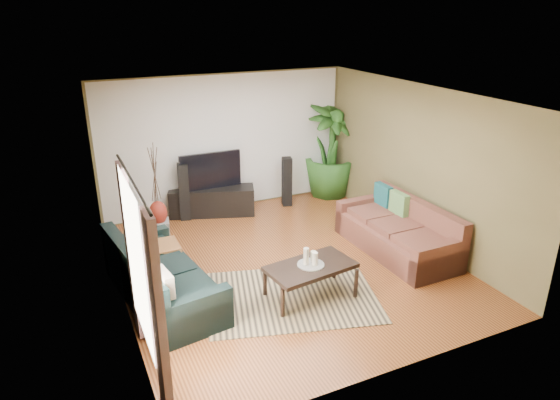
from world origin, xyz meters
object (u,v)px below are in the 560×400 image
coffee_table (310,281)px  vase (158,213)px  sofa_left (162,272)px  side_table (163,261)px  television (210,171)px  speaker_left (184,192)px  pedestal (160,230)px  speaker_right (287,182)px  potted_plant (330,150)px  sofa_right (397,228)px  tv_stand (212,201)px

coffee_table → vase: size_ratio=2.80×
sofa_left → side_table: (0.13, 0.62, -0.16)m
television → speaker_left: television is taller
pedestal → vase: size_ratio=0.78×
speaker_left → pedestal: (-0.65, -0.69, -0.39)m
coffee_table → pedestal: coffee_table is taller
coffee_table → sofa_left: bearing=149.1°
speaker_right → side_table: size_ratio=1.89×
speaker_left → speaker_right: (2.10, -0.18, -0.05)m
potted_plant → vase: potted_plant is taller
potted_plant → sofa_right: bearing=-97.0°
speaker_right → vase: (-2.74, -0.51, -0.01)m
speaker_left → pedestal: size_ratio=3.26×
potted_plant → pedestal: potted_plant is taller
coffee_table → pedestal: 3.18m
speaker_left → television: bearing=13.4°
television → speaker_right: 1.61m
sofa_left → speaker_right: (3.11, 2.48, 0.08)m
sofa_left → vase: (0.37, 1.97, 0.07)m
coffee_table → vase: 3.19m
side_table → vase: bearing=79.9°
sofa_right → speaker_right: (-0.76, 2.65, 0.08)m
coffee_table → speaker_left: (-0.89, 3.47, 0.31)m
tv_stand → pedestal: (-1.19, -0.69, -0.10)m
speaker_left → sofa_right: bearing=-31.3°
speaker_right → tv_stand: bearing=-172.7°
pedestal → speaker_left: bearing=46.8°
sofa_left → tv_stand: bearing=-38.8°
television → speaker_left: 0.65m
television → pedestal: 1.56m
sofa_right → television: (-2.32, 2.83, 0.48)m
television → side_table: bearing=-125.0°
television → vase: television is taller
coffee_table → side_table: 2.28m
sofa_left → tv_stand: size_ratio=1.41×
speaker_left → potted_plant: size_ratio=0.55×
television → speaker_right: television is taller
sofa_right → sofa_left: bearing=-93.4°
tv_stand → speaker_left: size_ratio=1.48×
sofa_left → side_table: 0.65m
side_table → coffee_table: bearing=-38.9°
coffee_table → speaker_left: size_ratio=1.10×
speaker_right → side_table: speaker_right is taller
tv_stand → speaker_right: speaker_right is taller
side_table → sofa_right: bearing=-12.0°
tv_stand → television: size_ratio=1.36×
speaker_left → side_table: 2.24m
speaker_right → coffee_table: bearing=-96.2°
tv_stand → speaker_left: speaker_left is taller
pedestal → coffee_table: bearing=-61.1°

